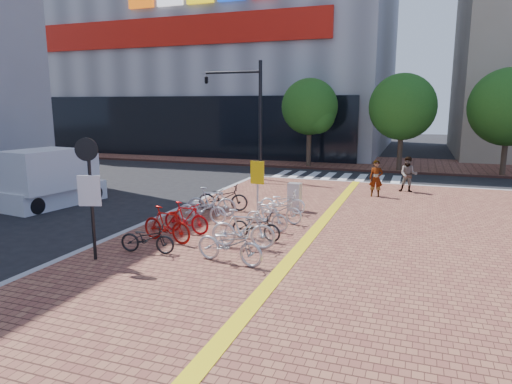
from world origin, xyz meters
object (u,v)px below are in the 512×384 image
at_px(bike_6, 230,244).
at_px(pedestrian_a, 376,178).
at_px(bike_2, 186,218).
at_px(bike_9, 267,217).
at_px(bike_1, 167,224).
at_px(bike_3, 202,209).
at_px(bike_11, 283,202).
at_px(yellow_sign, 257,177).
at_px(bike_10, 279,210).
at_px(utility_box, 295,197).
at_px(pedestrian_b, 408,174).
at_px(box_truck, 52,179).
at_px(traffic_light_pole, 235,98).
at_px(notice_sign, 89,184).
at_px(bike_8, 256,226).
at_px(bike_7, 243,229).
at_px(bike_5, 223,197).
at_px(bike_4, 211,202).
at_px(bike_0, 147,238).

relative_size(bike_6, pedestrian_a, 1.19).
xyz_separation_m(bike_2, bike_9, (2.41, 1.19, -0.04)).
bearing_deg(bike_1, bike_3, 11.56).
bearing_deg(bike_11, yellow_sign, 97.84).
xyz_separation_m(bike_10, utility_box, (0.04, 2.06, 0.08)).
relative_size(bike_1, pedestrian_b, 1.07).
xyz_separation_m(utility_box, yellow_sign, (-1.25, -0.95, 0.86)).
relative_size(bike_6, box_truck, 0.44).
relative_size(bike_11, traffic_light_pole, 0.27).
bearing_deg(bike_1, notice_sign, 165.58).
height_order(bike_3, bike_8, bike_3).
bearing_deg(pedestrian_a, bike_3, -131.56).
height_order(bike_7, bike_11, bike_7).
height_order(bike_8, yellow_sign, yellow_sign).
bearing_deg(pedestrian_b, bike_2, -120.00).
height_order(bike_7, utility_box, bike_7).
distance_m(bike_5, yellow_sign, 1.71).
relative_size(bike_4, bike_6, 0.94).
bearing_deg(box_truck, bike_8, -12.98).
relative_size(traffic_light_pole, box_truck, 1.45).
xyz_separation_m(bike_10, traffic_light_pole, (-5.34, 9.01, 4.05)).
relative_size(bike_0, utility_box, 1.46).
bearing_deg(box_truck, bike_2, -17.29).
relative_size(bike_7, notice_sign, 0.58).
height_order(notice_sign, box_truck, notice_sign).
relative_size(bike_0, traffic_light_pole, 0.25).
height_order(traffic_light_pole, box_truck, traffic_light_pole).
relative_size(bike_9, traffic_light_pole, 0.24).
bearing_deg(pedestrian_b, bike_3, -124.63).
bearing_deg(traffic_light_pole, bike_9, -62.61).
bearing_deg(bike_9, pedestrian_a, -11.05).
distance_m(bike_2, bike_8, 2.42).
bearing_deg(bike_1, box_truck, 76.56).
xyz_separation_m(pedestrian_b, yellow_sign, (-5.42, -6.62, 0.56)).
bearing_deg(pedestrian_b, traffic_light_pole, 175.93).
relative_size(bike_2, pedestrian_b, 1.01).
height_order(bike_1, utility_box, utility_box).
bearing_deg(bike_10, pedestrian_a, -15.39).
relative_size(bike_0, bike_1, 0.88).
relative_size(bike_3, bike_4, 0.99).
height_order(bike_1, bike_2, bike_1).
xyz_separation_m(bike_1, bike_10, (2.57, 3.43, -0.08)).
height_order(bike_0, traffic_light_pole, traffic_light_pole).
xyz_separation_m(pedestrian_a, box_truck, (-13.14, -5.99, 0.19)).
xyz_separation_m(bike_3, bike_9, (2.52, -0.24, -0.01)).
bearing_deg(bike_5, bike_3, 170.08).
xyz_separation_m(bike_6, pedestrian_b, (4.20, 12.28, 0.34)).
bearing_deg(bike_4, bike_3, 171.92).
relative_size(bike_0, bike_5, 0.81).
distance_m(pedestrian_a, notice_sign, 13.35).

